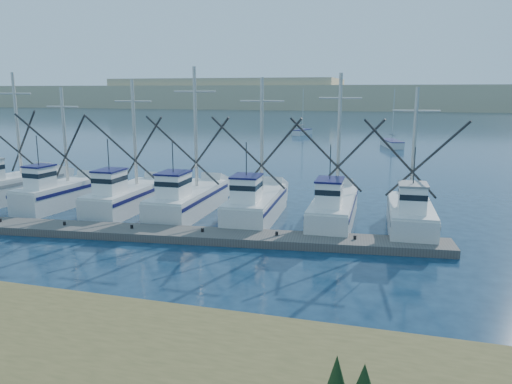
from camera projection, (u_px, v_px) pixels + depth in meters
The scene contains 6 objects.
ground at pixel (204, 289), 19.98m from camera, with size 500.00×500.00×0.00m, color #0C2136.
floating_dock at pixel (149, 233), 27.16m from camera, with size 31.75×2.12×0.42m, color #55514C.
dune_ridge at pixel (386, 97), 216.62m from camera, with size 360.00×60.00×10.00m, color tan.
trawler_fleet at pixel (182, 200), 31.77m from camera, with size 30.67×8.56×9.34m.
sailboat_near at pixel (392, 144), 70.20m from camera, with size 3.43×6.54×8.10m.
sailboat_far at pixel (302, 132), 89.61m from camera, with size 2.88×5.09×8.10m.
Camera 1 is at (7.25, -17.47, 7.82)m, focal length 35.00 mm.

